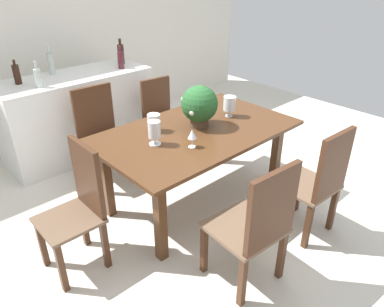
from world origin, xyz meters
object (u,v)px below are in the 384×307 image
object	(u,v)px
wine_bottle_clear	(17,74)
wine_bottle_green	(121,60)
chair_far_left	(100,130)
crystal_vase_right	(230,104)
chair_near_right	(319,180)
chair_head_end	(79,203)
kitchen_counter	(78,115)
wine_glass	(192,135)
chair_near_left	(258,223)
dining_table	(196,140)
chair_far_right	(162,114)
wine_bottle_amber	(38,78)
flower_centerpiece	(199,105)
crystal_vase_center_near	(154,121)
wine_bottle_tall	(121,54)
crystal_vase_left	(154,131)
wine_bottle_dark	(51,63)

from	to	relation	value
wine_bottle_clear	wine_bottle_green	bearing A→B (deg)	-10.60
chair_far_left	crystal_vase_right	distance (m)	1.37
chair_near_right	crystal_vase_right	xyz separation A→B (m)	(0.05, 1.04, 0.35)
chair_head_end	kitchen_counter	world-z (taller)	chair_head_end
chair_head_end	wine_glass	world-z (taller)	chair_head_end
chair_near_left	wine_bottle_green	world-z (taller)	wine_bottle_green
dining_table	crystal_vase_right	world-z (taller)	crystal_vase_right
chair_far_right	chair_near_left	distance (m)	2.22
chair_near_left	wine_bottle_amber	size ratio (longest dim) A/B	3.75
chair_head_end	wine_bottle_amber	world-z (taller)	wine_bottle_amber
wine_bottle_clear	wine_bottle_green	distance (m)	1.15
crystal_vase_right	wine_bottle_green	world-z (taller)	wine_bottle_green
wine_bottle_clear	flower_centerpiece	bearing A→B (deg)	-62.12
crystal_vase_center_near	kitchen_counter	distance (m)	1.54
crystal_vase_right	wine_bottle_tall	size ratio (longest dim) A/B	0.66
flower_centerpiece	wine_bottle_green	size ratio (longest dim) A/B	1.42
flower_centerpiece	wine_bottle_green	world-z (taller)	wine_bottle_green
kitchen_counter	wine_bottle_clear	bearing A→B (deg)	171.06
chair_near_left	chair_near_right	distance (m)	0.81
flower_centerpiece	wine_bottle_tall	size ratio (longest dim) A/B	1.24
flower_centerpiece	wine_bottle_clear	size ratio (longest dim) A/B	1.50
dining_table	chair_head_end	size ratio (longest dim) A/B	1.79
chair_head_end	chair_near_left	world-z (taller)	chair_near_left
dining_table	crystal_vase_center_near	xyz separation A→B (m)	(-0.29, 0.23, 0.19)
crystal_vase_right	wine_bottle_amber	bearing A→B (deg)	127.84
chair_near_right	wine_bottle_tall	xyz separation A→B (m)	(0.00, 2.81, 0.54)
chair_head_end	wine_bottle_tall	bearing A→B (deg)	139.10
dining_table	crystal_vase_left	distance (m)	0.50
wine_glass	wine_bottle_dark	size ratio (longest dim) A/B	0.50
dining_table	crystal_vase_right	size ratio (longest dim) A/B	8.88
chair_head_end	wine_bottle_dark	world-z (taller)	wine_bottle_dark
crystal_vase_right	chair_near_left	bearing A→B (deg)	-129.35
chair_near_left	kitchen_counter	size ratio (longest dim) A/B	0.58
wine_bottle_amber	flower_centerpiece	bearing A→B (deg)	-61.35
wine_bottle_clear	wine_bottle_dark	xyz separation A→B (m)	(0.42, 0.11, 0.02)
dining_table	chair_near_right	world-z (taller)	chair_near_right
chair_near_left	wine_bottle_dark	size ratio (longest dim) A/B	3.23
wine_bottle_clear	chair_head_end	bearing A→B (deg)	-100.05
crystal_vase_left	wine_bottle_amber	size ratio (longest dim) A/B	0.77
chair_far_left	wine_bottle_clear	size ratio (longest dim) A/B	3.90
chair_near_left	flower_centerpiece	bearing A→B (deg)	-109.95
chair_near_left	wine_bottle_clear	distance (m)	2.93
wine_glass	kitchen_counter	bearing A→B (deg)	91.23
wine_bottle_clear	crystal_vase_left	bearing A→B (deg)	-77.22
chair_far_left	kitchen_counter	xyz separation A→B (m)	(0.10, 0.69, -0.06)
chair_head_end	wine_bottle_dark	xyz separation A→B (m)	(0.74, 1.92, 0.54)
chair_far_right	crystal_vase_left	size ratio (longest dim) A/B	4.36
chair_far_left	flower_centerpiece	distance (m)	1.18
chair_far_right	chair_head_end	bearing A→B (deg)	-141.66
chair_near_left	wine_bottle_green	distance (m)	2.77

